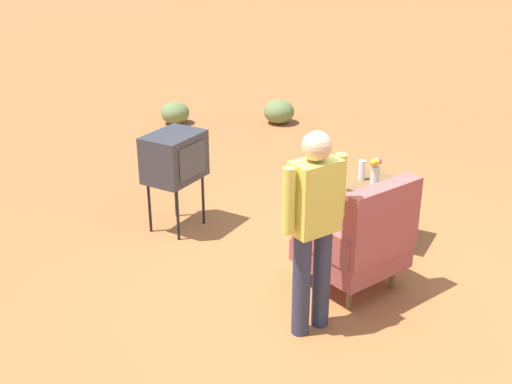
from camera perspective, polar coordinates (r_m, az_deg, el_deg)
name	(u,v)px	position (r m, az deg, el deg)	size (l,w,h in m)	color
ground_plane	(330,288)	(5.84, 6.49, -8.32)	(60.00, 60.00, 0.00)	#AD6033
armchair	(360,239)	(5.61, 9.12, -4.07)	(1.01, 1.02, 1.06)	brown
side_table	(383,193)	(6.47, 11.05, -0.04)	(0.56, 0.56, 0.62)	black
tv_on_stand	(174,157)	(6.60, -7.15, 3.02)	(0.62, 0.48, 1.03)	black
person_standing	(314,222)	(4.84, 5.09, -2.62)	(0.51, 0.36, 1.64)	#2D3347
bottle_short_clear	(362,170)	(6.47, 9.25, 1.91)	(0.06, 0.06, 0.20)	silver
soda_can_blue	(400,187)	(6.22, 12.48, 0.40)	(0.07, 0.07, 0.12)	blue
flower_vase	(375,170)	(6.36, 10.41, 1.91)	(0.15, 0.10, 0.27)	silver
shrub_mid	(175,113)	(10.33, -7.10, 6.90)	(0.44, 0.44, 0.34)	olive
shrub_far	(279,112)	(10.28, 2.03, 7.05)	(0.48, 0.48, 0.37)	olive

